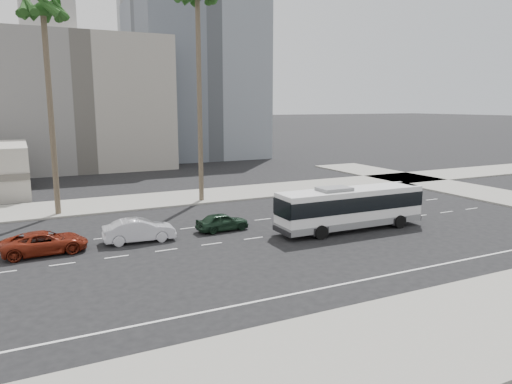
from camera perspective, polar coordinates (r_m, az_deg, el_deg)
ground at (r=35.27m, az=8.51°, el=-4.31°), size 700.00×700.00×0.00m
sidewalk_north at (r=48.47m, az=-1.96°, el=-0.09°), size 120.00×7.00×0.15m
edge_stripe at (r=20.46m, az=-25.71°, el=-16.37°), size 80.00×0.15×0.02m
midrise_beige_west at (r=73.34m, az=-20.65°, el=9.83°), size 24.00×18.00×18.00m
midrise_gray_center at (r=84.68m, az=-7.42°, el=13.09°), size 20.00×20.00×26.00m
civic_tower at (r=280.11m, az=-23.45°, el=15.69°), size 42.00×42.00×129.00m
highrise_right at (r=267.19m, az=-12.65°, el=15.75°), size 26.00×26.00×70.00m
highrise_far at (r=302.30m, az=-9.27°, el=14.26°), size 22.00×22.00×60.00m
city_bus at (r=34.83m, az=11.18°, el=-1.74°), size 11.18×2.73×3.20m
car_a at (r=34.23m, az=-4.04°, el=-3.56°), size 1.70×3.85×1.29m
car_b at (r=32.34m, az=-13.74°, el=-4.45°), size 1.93×4.73×1.52m
car_c at (r=31.65m, az=-23.84°, el=-5.53°), size 2.43×4.99×1.37m
palm_mid at (r=41.75m, az=-24.03°, el=18.83°), size 5.63×5.63×17.37m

